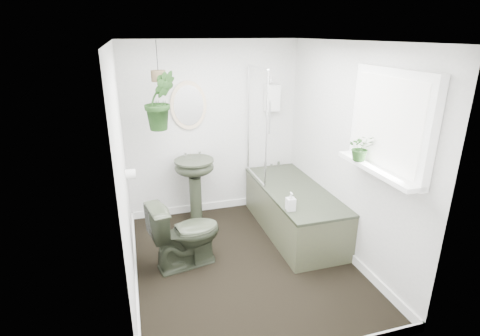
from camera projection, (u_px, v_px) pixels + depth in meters
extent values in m
cube|color=black|center=(244.00, 263.00, 4.10)|extent=(2.30, 2.80, 0.02)
cube|color=white|center=(245.00, 40.00, 3.31)|extent=(2.30, 2.80, 0.02)
cube|color=silver|center=(213.00, 130.00, 4.98)|extent=(2.30, 0.02, 2.30)
cube|color=silver|center=(308.00, 232.00, 2.44)|extent=(2.30, 0.02, 2.30)
cube|color=silver|center=(122.00, 176.00, 3.40)|extent=(0.02, 2.80, 2.30)
cube|color=silver|center=(347.00, 153.00, 4.02)|extent=(0.02, 2.80, 2.30)
cube|color=white|center=(244.00, 258.00, 4.08)|extent=(2.30, 2.80, 0.10)
cube|color=white|center=(272.00, 98.00, 4.99)|extent=(0.20, 0.10, 0.35)
ellipsoid|color=beige|center=(189.00, 106.00, 4.73)|extent=(0.46, 0.03, 0.62)
cylinder|color=black|center=(157.00, 115.00, 4.65)|extent=(0.04, 0.04, 0.22)
cylinder|color=white|center=(130.00, 174.00, 4.13)|extent=(0.11, 0.11, 0.11)
cube|color=white|center=(390.00, 122.00, 3.20)|extent=(0.08, 1.00, 0.90)
cube|color=white|center=(377.00, 169.00, 3.32)|extent=(0.18, 1.00, 0.04)
cube|color=white|center=(386.00, 123.00, 3.18)|extent=(0.01, 0.86, 0.76)
imported|color=#2B3223|center=(185.00, 233.00, 3.95)|extent=(0.81, 0.56, 0.75)
imported|color=black|center=(361.00, 148.00, 3.44)|extent=(0.29, 0.27, 0.25)
imported|color=black|center=(160.00, 101.00, 4.20)|extent=(0.41, 0.35, 0.67)
imported|color=black|center=(291.00, 201.00, 3.98)|extent=(0.10, 0.10, 0.20)
cylinder|color=brown|center=(158.00, 76.00, 4.11)|extent=(0.16, 0.16, 0.12)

